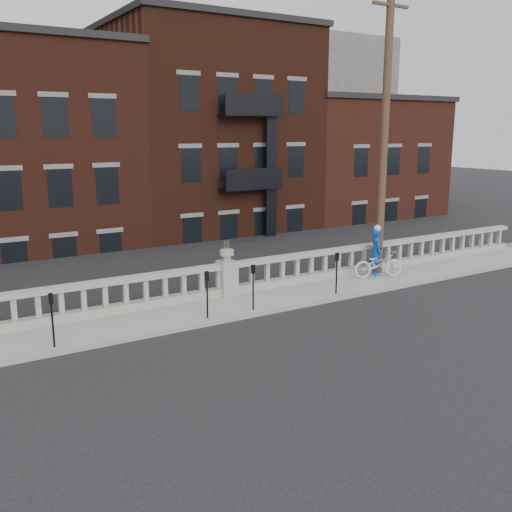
{
  "coord_description": "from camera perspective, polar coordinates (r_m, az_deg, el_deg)",
  "views": [
    {
      "loc": [
        -8.4,
        -11.62,
        5.35
      ],
      "look_at": [
        0.63,
        3.2,
        1.48
      ],
      "focal_mm": 40.0,
      "sensor_mm": 36.0,
      "label": 1
    }
  ],
  "objects": [
    {
      "name": "balustrade",
      "position": [
        18.3,
        -2.91,
        -2.37
      ],
      "size": [
        28.0,
        0.34,
        1.03
      ],
      "color": "gray",
      "rests_on": "sidewalk"
    },
    {
      "name": "cyclist",
      "position": [
        21.08,
        11.93,
        0.43
      ],
      "size": [
        0.64,
        0.75,
        1.74
      ],
      "primitive_type": "imported",
      "rotation": [
        0.0,
        0.0,
        1.14
      ],
      "color": "#0B41B2",
      "rests_on": "sidewalk"
    },
    {
      "name": "utility_pole",
      "position": [
        21.09,
        12.73,
        11.95
      ],
      "size": [
        1.6,
        0.28,
        10.0
      ],
      "color": "#422D1E",
      "rests_on": "sidewalk"
    },
    {
      "name": "bicycle",
      "position": [
        20.9,
        12.14,
        -0.77
      ],
      "size": [
        1.95,
        1.14,
        0.97
      ],
      "primitive_type": "imported",
      "rotation": [
        0.0,
        0.0,
        1.28
      ],
      "color": "silver",
      "rests_on": "sidewalk"
    },
    {
      "name": "parking_meter_c",
      "position": [
        16.65,
        -0.29,
        -2.6
      ],
      "size": [
        0.1,
        0.09,
        1.36
      ],
      "color": "black",
      "rests_on": "sidewalk"
    },
    {
      "name": "parking_meter_b",
      "position": [
        15.96,
        -4.92,
        -3.33
      ],
      "size": [
        0.1,
        0.09,
        1.36
      ],
      "color": "black",
      "rests_on": "sidewalk"
    },
    {
      "name": "sidewalk",
      "position": [
        17.66,
        -1.42,
        -4.82
      ],
      "size": [
        32.0,
        2.2,
        0.15
      ],
      "primitive_type": "cube",
      "color": "gray",
      "rests_on": "ground"
    },
    {
      "name": "parking_meter_d",
      "position": [
        18.41,
        8.08,
        -1.25
      ],
      "size": [
        0.1,
        0.09,
        1.36
      ],
      "color": "black",
      "rests_on": "sidewalk"
    },
    {
      "name": "planter_pedestal",
      "position": [
        18.26,
        -2.92,
        -1.79
      ],
      "size": [
        0.55,
        0.55,
        1.76
      ],
      "color": "gray",
      "rests_on": "sidewalk"
    },
    {
      "name": "ground",
      "position": [
        15.3,
        4.26,
        -7.94
      ],
      "size": [
        120.0,
        120.0,
        0.0
      ],
      "primitive_type": "plane",
      "color": "black",
      "rests_on": "ground"
    },
    {
      "name": "lower_level",
      "position": [
        35.9,
        -16.97,
        7.67
      ],
      "size": [
        80.0,
        44.0,
        20.8
      ],
      "color": "#605E59",
      "rests_on": "ground"
    },
    {
      "name": "parking_meter_a",
      "position": [
        14.67,
        -19.74,
        -5.47
      ],
      "size": [
        0.1,
        0.09,
        1.36
      ],
      "color": "black",
      "rests_on": "sidewalk"
    }
  ]
}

